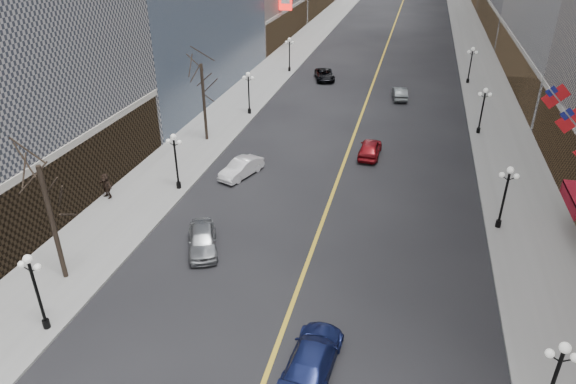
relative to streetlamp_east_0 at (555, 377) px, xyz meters
The scene contains 22 objects.
sidewalk_east 56.11m from the streetlamp_east_0, 87.75° to the left, with size 6.00×230.00×0.15m, color gray.
sidewalk_west 61.72m from the streetlamp_east_0, 114.74° to the left, with size 6.00×230.00×0.15m, color gray.
lane_line 67.11m from the streetlamp_east_0, 100.14° to the left, with size 0.25×200.00×0.02m, color gold.
streetlamp_east_0 is the anchor object (origin of this frame).
streetlamp_east_1 16.00m from the streetlamp_east_0, 90.00° to the left, with size 1.26×0.44×4.52m.
streetlamp_east_2 34.00m from the streetlamp_east_0, 90.00° to the left, with size 1.26×0.44×4.52m.
streetlamp_east_3 52.00m from the streetlamp_east_0, 90.00° to the left, with size 1.26×0.44×4.52m.
streetlamp_west_0 23.60m from the streetlamp_east_0, behind, with size 1.26×0.44×4.52m.
streetlamp_west_1 28.51m from the streetlamp_east_0, 145.86° to the left, with size 1.26×0.44×4.52m.
streetlamp_west_2 41.39m from the streetlamp_east_0, 124.77° to the left, with size 1.26×0.44×4.52m.
streetlamp_west_3 57.10m from the streetlamp_east_0, 114.41° to the left, with size 1.26×0.44×4.52m.
flag_4 18.86m from the streetlamp_east_0, 78.96° to the left, with size 2.87×0.12×2.87m.
flag_5 23.68m from the streetlamp_east_0, 81.32° to the left, with size 2.87×0.12×2.87m.
tree_west_near 25.83m from the streetlamp_east_0, behind, with size 3.60×3.60×7.92m.
tree_west_far 36.43m from the streetlamp_east_0, 134.22° to the left, with size 3.60×3.60×7.92m.
car_nb_near 20.68m from the streetlamp_east_0, 154.75° to the left, with size 1.81×4.49×1.53m, color #929599.
car_nb_mid 27.75m from the streetlamp_east_0, 135.19° to the left, with size 1.52×4.36×1.44m, color silver.
car_nb_far 52.64m from the streetlamp_east_0, 110.23° to the left, with size 2.29×4.98×1.38m, color black.
car_sb_near 10.06m from the streetlamp_east_0, behind, with size 2.10×5.17×1.50m, color #141D4D.
car_sb_mid 27.93m from the streetlamp_east_0, 110.60° to the left, with size 1.80×4.48×1.53m, color maroon.
car_sb_far 44.29m from the streetlamp_east_0, 100.62° to the left, with size 1.49×4.26×1.40m, color #454A4C.
ped_west_far 31.25m from the streetlamp_east_0, 154.68° to the left, with size 1.79×0.52×1.93m, color black.
Camera 1 is at (5.11, -2.42, 18.76)m, focal length 32.00 mm.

